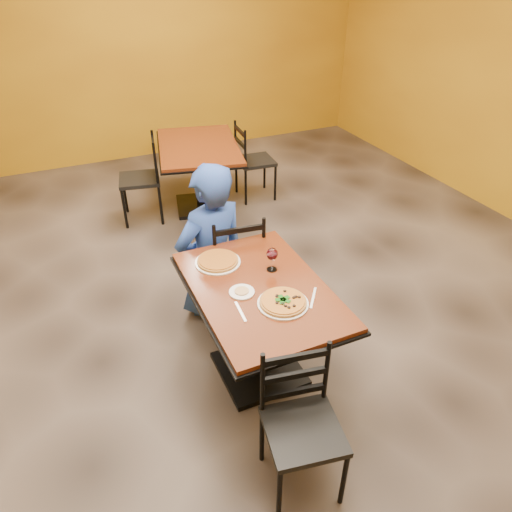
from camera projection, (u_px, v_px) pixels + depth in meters
name	position (u px, v px, depth m)	size (l,w,h in m)	color
floor	(233.00, 328.00, 3.77)	(7.00, 8.00, 0.01)	black
wall_back	(113.00, 45.00, 6.00)	(7.00, 0.01, 3.00)	#BC8814
table_main	(260.00, 311.00, 3.09)	(0.83, 1.23, 0.75)	maroon
table_second	(199.00, 161.00, 5.23)	(1.13, 1.44, 0.75)	maroon
chair_main_near	(303.00, 432.00, 2.46)	(0.39, 0.39, 0.86)	black
chair_main_far	(234.00, 261.00, 3.76)	(0.41, 0.41, 0.91)	black
chair_second_left	(139.00, 180.00, 5.05)	(0.42, 0.42, 0.93)	black
chair_second_right	(255.00, 161.00, 5.52)	(0.40, 0.40, 0.89)	black
diner	(211.00, 241.00, 3.66)	(0.63, 0.41, 1.28)	#1A4A92
plate_main	(283.00, 304.00, 2.84)	(0.31, 0.31, 0.01)	white
pizza_main	(283.00, 301.00, 2.83)	(0.28, 0.28, 0.02)	maroon
plate_far	(218.00, 262.00, 3.21)	(0.31, 0.31, 0.01)	white
pizza_far	(218.00, 260.00, 3.20)	(0.28, 0.28, 0.02)	#BA9323
side_plate	(242.00, 292.00, 2.93)	(0.16, 0.16, 0.01)	white
dip	(242.00, 291.00, 2.93)	(0.09, 0.09, 0.01)	tan
wine_glass	(272.00, 258.00, 3.09)	(0.08, 0.08, 0.18)	white
fork	(241.00, 311.00, 2.78)	(0.01, 0.19, 0.00)	silver
knife	(313.00, 298.00, 2.89)	(0.01, 0.21, 0.00)	silver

